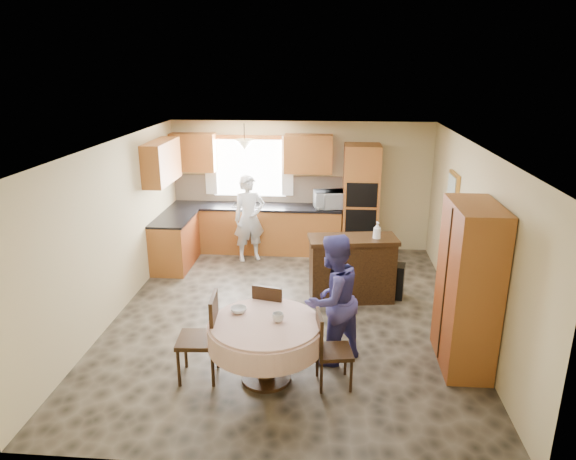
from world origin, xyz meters
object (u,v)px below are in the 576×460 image
Objects in this scene: dining_table at (266,335)px; oven_tower at (360,201)px; sideboard at (352,271)px; chair_right at (328,346)px; person_dining at (332,299)px; cupboard at (468,287)px; chair_left at (205,333)px; chair_back at (270,314)px; person_sink at (249,218)px.

oven_tower is at bearing 73.46° from dining_table.
sideboard is 1.48× the size of chair_right.
person_dining is at bearing -97.91° from oven_tower.
oven_tower is at bearing 105.99° from cupboard.
cupboard is at bearing 96.42° from chair_left.
chair_back is at bearing 37.03° from chair_right.
chair_right is 0.55× the size of person_dining.
person_sink is 0.98× the size of person_dining.
chair_back is 0.85m from person_dining.
cupboard is (1.28, -1.69, 0.53)m from sideboard.
chair_back is at bearing 92.21° from dining_table.
cupboard is 1.81m from chair_right.
chair_right is at bearing -107.04° from sideboard.
cupboard is at bearing -61.23° from sideboard.
sideboard reaches higher than chair_back.
sideboard reaches higher than dining_table.
chair_back is at bearing 177.61° from cupboard.
chair_right is (1.42, -0.04, -0.08)m from chair_left.
oven_tower is 1.05× the size of cupboard.
chair_left reaches higher than dining_table.
chair_back is (-1.09, -1.60, 0.04)m from sideboard.
oven_tower reaches higher than sideboard.
oven_tower reaches higher than chair_left.
dining_table is 0.66m from chair_back.
chair_right is at bearing -93.88° from person_sink.
dining_table is at bearing 105.35° from chair_back.
oven_tower reaches higher than chair_right.
sideboard is at bearing 137.92° from chair_left.
dining_table is 0.72m from chair_right.
sideboard is 0.66× the size of cupboard.
chair_left is at bearing -169.57° from cupboard.
cupboard reaches higher than chair_left.
chair_left is 1.16× the size of chair_right.
chair_left is at bearing -136.46° from sideboard.
cupboard is at bearing 13.42° from dining_table.
person_dining reaches higher than chair_back.
sideboard is 0.83× the size of person_sink.
sideboard is at bearing -111.08° from chair_back.
dining_table is (-1.06, -2.25, 0.11)m from sideboard.
sideboard is 2.32m from chair_right.
cupboard is 4.53m from person_sink.
oven_tower is at bearing -141.91° from person_dining.
chair_left is 1.13× the size of chair_back.
oven_tower reaches higher than chair_back.
cupboard is 2.42m from chair_back.
chair_right is 4.16m from person_sink.
oven_tower is 2.28× the size of chair_back.
sideboard is at bearing 127.16° from cupboard.
person_sink is at bearing -63.51° from chair_back.
cupboard is at bearing 138.36° from person_dining.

